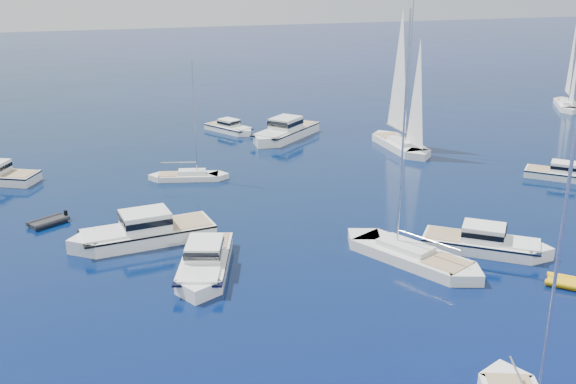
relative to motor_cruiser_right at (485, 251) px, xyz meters
name	(u,v)px	position (x,y,z in m)	size (l,w,h in m)	color
ground	(461,369)	(-9.79, -12.69, 0.00)	(400.00, 400.00, 0.00)	#091055
motor_cruiser_right	(485,251)	(0.00, 0.00, 0.00)	(3.02, 9.86, 2.59)	white
motor_cruiser_left	(205,271)	(-20.14, 2.96, 0.00)	(3.15, 10.28, 2.70)	white
motor_cruiser_centre	(144,242)	(-23.56, 9.43, 0.00)	(3.57, 11.67, 3.06)	white
motor_cruiser_far_r	(565,179)	(17.34, 12.61, 0.00)	(2.53, 8.27, 2.17)	white
motor_cruiser_distant	(285,138)	(-3.83, 36.46, 0.00)	(3.72, 12.15, 3.19)	silver
motor_cruiser_horizon	(230,132)	(-9.38, 41.59, 0.00)	(2.38, 7.77, 2.04)	white
sailboat_mid_r	(410,261)	(-5.95, 0.18, 0.00)	(3.16, 12.17, 17.89)	silver
sailboat_centre	(189,179)	(-17.63, 23.83, 0.00)	(2.12, 8.17, 12.01)	silver
sailboat_sails_r	(400,148)	(7.28, 27.96, 0.00)	(3.15, 12.13, 17.84)	silver
sailboat_sails_far	(566,108)	(40.79, 41.01, 0.00)	(2.77, 10.66, 15.68)	white
tender_yellow	(573,287)	(2.22, -6.69, 0.00)	(1.95, 3.52, 0.95)	#EFAF0E
tender_grey_far	(49,224)	(-30.48, 15.44, 0.00)	(1.81, 3.23, 0.95)	black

